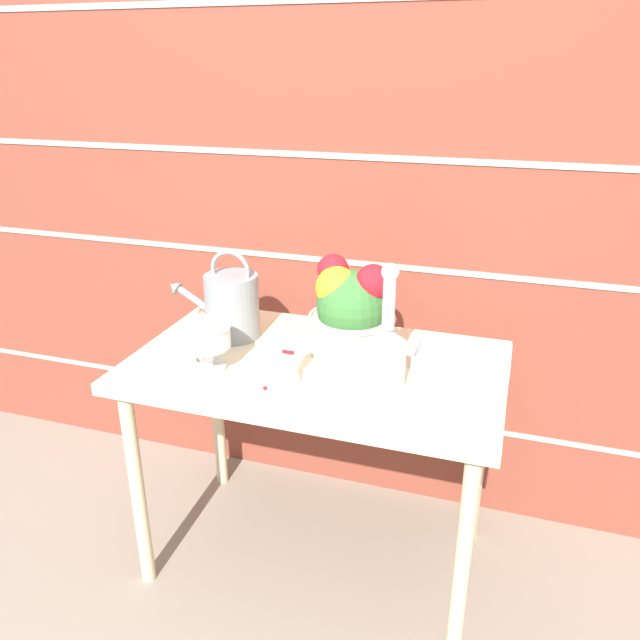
{
  "coord_description": "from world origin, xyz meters",
  "views": [
    {
      "loc": [
        0.53,
        -1.58,
        1.57
      ],
      "look_at": [
        0.0,
        0.03,
        0.86
      ],
      "focal_mm": 35.0,
      "sensor_mm": 36.0,
      "label": 1
    }
  ],
  "objects_px": {
    "flower_planter": "(351,311)",
    "crystal_pedestal_bowl": "(205,339)",
    "figurine_vase": "(290,363)",
    "watering_can": "(231,304)",
    "glass_decanter": "(387,349)",
    "wire_tray": "(462,359)"
  },
  "relations": [
    {
      "from": "figurine_vase",
      "to": "wire_tray",
      "type": "bearing_deg",
      "value": 32.94
    },
    {
      "from": "crystal_pedestal_bowl",
      "to": "flower_planter",
      "type": "xyz_separation_m",
      "value": [
        0.36,
        0.25,
        0.04
      ]
    },
    {
      "from": "watering_can",
      "to": "figurine_vase",
      "type": "height_order",
      "value": "watering_can"
    },
    {
      "from": "flower_planter",
      "to": "crystal_pedestal_bowl",
      "type": "bearing_deg",
      "value": -145.34
    },
    {
      "from": "crystal_pedestal_bowl",
      "to": "figurine_vase",
      "type": "bearing_deg",
      "value": -1.96
    },
    {
      "from": "flower_planter",
      "to": "figurine_vase",
      "type": "xyz_separation_m",
      "value": [
        -0.1,
        -0.26,
        -0.07
      ]
    },
    {
      "from": "watering_can",
      "to": "flower_planter",
      "type": "relative_size",
      "value": 1.08
    },
    {
      "from": "flower_planter",
      "to": "figurine_vase",
      "type": "bearing_deg",
      "value": -110.97
    },
    {
      "from": "figurine_vase",
      "to": "watering_can",
      "type": "bearing_deg",
      "value": 139.76
    },
    {
      "from": "crystal_pedestal_bowl",
      "to": "wire_tray",
      "type": "distance_m",
      "value": 0.75
    },
    {
      "from": "flower_planter",
      "to": "glass_decanter",
      "type": "xyz_separation_m",
      "value": [
        0.15,
        -0.18,
        -0.02
      ]
    },
    {
      "from": "watering_can",
      "to": "flower_planter",
      "type": "bearing_deg",
      "value": 1.36
    },
    {
      "from": "watering_can",
      "to": "glass_decanter",
      "type": "height_order",
      "value": "glass_decanter"
    },
    {
      "from": "wire_tray",
      "to": "figurine_vase",
      "type": "bearing_deg",
      "value": -147.06
    },
    {
      "from": "wire_tray",
      "to": "crystal_pedestal_bowl",
      "type": "bearing_deg",
      "value": -158.6
    },
    {
      "from": "flower_planter",
      "to": "glass_decanter",
      "type": "relative_size",
      "value": 0.84
    },
    {
      "from": "glass_decanter",
      "to": "crystal_pedestal_bowl",
      "type": "bearing_deg",
      "value": -172.65
    },
    {
      "from": "crystal_pedestal_bowl",
      "to": "glass_decanter",
      "type": "bearing_deg",
      "value": 7.35
    },
    {
      "from": "glass_decanter",
      "to": "figurine_vase",
      "type": "relative_size",
      "value": 2.2
    },
    {
      "from": "watering_can",
      "to": "figurine_vase",
      "type": "relative_size",
      "value": 1.99
    },
    {
      "from": "watering_can",
      "to": "crystal_pedestal_bowl",
      "type": "distance_m",
      "value": 0.24
    },
    {
      "from": "flower_planter",
      "to": "wire_tray",
      "type": "bearing_deg",
      "value": 4.07
    }
  ]
}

